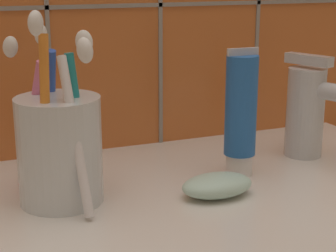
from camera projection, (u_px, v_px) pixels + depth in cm
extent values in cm
cube|color=silver|center=(217.00, 205.00, 57.36)|extent=(56.55, 39.72, 2.00)
cube|color=gray|center=(150.00, 5.00, 69.46)|extent=(66.55, 0.24, 0.50)
cylinder|color=silver|center=(60.00, 150.00, 54.54)|extent=(8.26, 8.26, 10.54)
cylinder|color=teal|center=(79.00, 127.00, 53.96)|extent=(2.41, 2.31, 14.41)
ellipsoid|color=white|center=(84.00, 42.00, 51.45)|extent=(2.29, 2.25, 2.37)
cylinder|color=blue|center=(51.00, 118.00, 57.50)|extent=(1.02, 5.35, 14.61)
ellipsoid|color=white|center=(41.00, 34.00, 57.56)|extent=(1.35, 2.30, 2.60)
cylinder|color=pink|center=(31.00, 126.00, 56.04)|extent=(3.36, 4.65, 13.67)
ellipsoid|color=white|center=(10.00, 47.00, 55.29)|extent=(2.29, 2.60, 2.59)
cylinder|color=orange|center=(46.00, 124.00, 51.29)|extent=(2.05, 2.88, 16.42)
ellipsoid|color=white|center=(36.00, 23.00, 47.79)|extent=(2.03, 2.31, 2.38)
cylinder|color=white|center=(76.00, 136.00, 51.19)|extent=(2.04, 5.52, 14.52)
ellipsoid|color=white|center=(85.00, 50.00, 46.90)|extent=(1.76, 2.51, 2.61)
cylinder|color=white|center=(239.00, 164.00, 62.86)|extent=(2.97, 2.97, 2.42)
cylinder|color=blue|center=(241.00, 106.00, 61.06)|extent=(3.49, 3.49, 11.01)
cube|color=silver|center=(243.00, 52.00, 59.48)|extent=(3.67, 0.36, 0.80)
cylinder|color=silver|center=(305.00, 112.00, 68.38)|extent=(4.58, 4.58, 10.90)
cylinder|color=silver|center=(336.00, 93.00, 64.75)|extent=(4.78, 8.19, 2.06)
cube|color=silver|center=(309.00, 60.00, 66.65)|extent=(3.45, 6.10, 1.20)
ellipsoid|color=silver|center=(222.00, 186.00, 56.65)|extent=(7.53, 4.72, 2.29)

